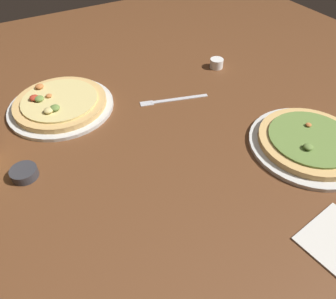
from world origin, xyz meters
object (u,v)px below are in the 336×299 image
at_px(pizza_plate_near, 310,142).
at_px(pizza_plate_far, 60,104).
at_px(ramekin_sauce, 24,173).
at_px(fork_left, 173,99).
at_px(ramekin_butter, 217,63).

bearing_deg(pizza_plate_near, pizza_plate_far, 136.74).
bearing_deg(pizza_plate_far, ramekin_sauce, -123.53).
bearing_deg(ramekin_sauce, fork_left, 12.19).
distance_m(pizza_plate_far, ramekin_sauce, 0.30).
height_order(pizza_plate_near, pizza_plate_far, pizza_plate_far).
bearing_deg(ramekin_butter, pizza_plate_near, -93.97).
distance_m(ramekin_butter, fork_left, 0.28).
distance_m(ramekin_sauce, fork_left, 0.52).
relative_size(ramekin_butter, fork_left, 0.22).
bearing_deg(pizza_plate_far, pizza_plate_near, -43.26).
xyz_separation_m(ramekin_butter, fork_left, (-0.26, -0.11, -0.01)).
bearing_deg(pizza_plate_near, ramekin_sauce, 158.94).
height_order(ramekin_butter, fork_left, ramekin_butter).
distance_m(pizza_plate_far, ramekin_butter, 0.60).
height_order(pizza_plate_near, fork_left, pizza_plate_near).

